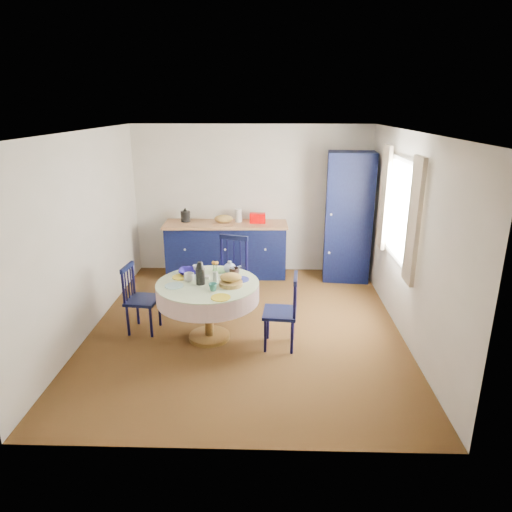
{
  "coord_description": "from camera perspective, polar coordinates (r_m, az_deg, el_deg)",
  "views": [
    {
      "loc": [
        0.3,
        -5.41,
        2.8
      ],
      "look_at": [
        0.13,
        0.2,
        0.93
      ],
      "focal_mm": 32.0,
      "sensor_mm": 36.0,
      "label": 1
    }
  ],
  "objects": [
    {
      "name": "kitchen_counter",
      "position": [
        7.77,
        -3.74,
        0.96
      ],
      "size": [
        2.07,
        0.71,
        1.16
      ],
      "rotation": [
        0.0,
        0.0,
        0.04
      ],
      "color": "black",
      "rests_on": "floor"
    },
    {
      "name": "floor",
      "position": [
        6.1,
        -1.32,
        -8.87
      ],
      "size": [
        4.5,
        4.5,
        0.0
      ],
      "primitive_type": "plane",
      "color": "black",
      "rests_on": "ground"
    },
    {
      "name": "window",
      "position": [
        6.08,
        17.52,
        5.49
      ],
      "size": [
        0.1,
        1.74,
        1.45
      ],
      "color": "white",
      "rests_on": "wall_right"
    },
    {
      "name": "wall_left",
      "position": [
        6.08,
        -20.6,
        2.48
      ],
      "size": [
        0.02,
        4.5,
        2.5
      ],
      "primitive_type": "cube",
      "color": "silver",
      "rests_on": "floor"
    },
    {
      "name": "mug_c",
      "position": [
        5.73,
        -2.73,
        -1.97
      ],
      "size": [
        0.13,
        0.13,
        0.1
      ],
      "primitive_type": "imported",
      "color": "black",
      "rests_on": "dining_table"
    },
    {
      "name": "mug_d",
      "position": [
        5.92,
        -7.48,
        -1.53
      ],
      "size": [
        0.09,
        0.09,
        0.09
      ],
      "primitive_type": "imported",
      "color": "silver",
      "rests_on": "dining_table"
    },
    {
      "name": "dining_table",
      "position": [
        5.59,
        -5.94,
        -4.47
      ],
      "size": [
        1.24,
        1.24,
        1.03
      ],
      "color": "brown",
      "rests_on": "floor"
    },
    {
      "name": "chair_left",
      "position": [
        6.02,
        -14.34,
        -5.13
      ],
      "size": [
        0.42,
        0.44,
        0.89
      ],
      "rotation": [
        0.0,
        0.0,
        1.46
      ],
      "color": "black",
      "rests_on": "floor"
    },
    {
      "name": "chair_right",
      "position": [
        5.46,
        3.42,
        -6.88
      ],
      "size": [
        0.43,
        0.44,
        0.92
      ],
      "rotation": [
        0.0,
        0.0,
        -1.66
      ],
      "color": "black",
      "rests_on": "floor"
    },
    {
      "name": "wall_right",
      "position": [
        5.88,
        18.45,
        2.2
      ],
      "size": [
        0.02,
        4.5,
        2.5
      ],
      "primitive_type": "cube",
      "color": "silver",
      "rests_on": "floor"
    },
    {
      "name": "cobalt_bowl",
      "position": [
        5.83,
        -8.35,
        -1.98
      ],
      "size": [
        0.27,
        0.27,
        0.07
      ],
      "primitive_type": "imported",
      "color": "navy",
      "rests_on": "dining_table"
    },
    {
      "name": "chair_far",
      "position": [
        6.45,
        -3.23,
        -2.18
      ],
      "size": [
        0.58,
        0.56,
        1.05
      ],
      "rotation": [
        0.0,
        0.0,
        -0.28
      ],
      "color": "black",
      "rests_on": "floor"
    },
    {
      "name": "mug_b",
      "position": [
        5.28,
        -5.41,
        -3.9
      ],
      "size": [
        0.1,
        0.1,
        0.09
      ],
      "primitive_type": "imported",
      "color": "#296963",
      "rests_on": "dining_table"
    },
    {
      "name": "mug_a",
      "position": [
        5.6,
        -8.35,
        -2.65
      ],
      "size": [
        0.13,
        0.13,
        0.1
      ],
      "primitive_type": "imported",
      "color": "silver",
      "rests_on": "dining_table"
    },
    {
      "name": "ceiling",
      "position": [
        5.43,
        -1.51,
        15.28
      ],
      "size": [
        4.5,
        4.5,
        0.0
      ],
      "primitive_type": "plane",
      "rotation": [
        3.14,
        0.0,
        0.0
      ],
      "color": "white",
      "rests_on": "wall_back"
    },
    {
      "name": "pantry_cabinet",
      "position": [
        7.58,
        11.46,
        4.74
      ],
      "size": [
        0.78,
        0.59,
        2.1
      ],
      "rotation": [
        0.0,
        0.0,
        -0.1
      ],
      "color": "black",
      "rests_on": "floor"
    },
    {
      "name": "wall_back",
      "position": [
        7.82,
        -0.53,
        7.01
      ],
      "size": [
        4.0,
        0.02,
        2.5
      ],
      "primitive_type": "cube",
      "color": "silver",
      "rests_on": "floor"
    }
  ]
}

